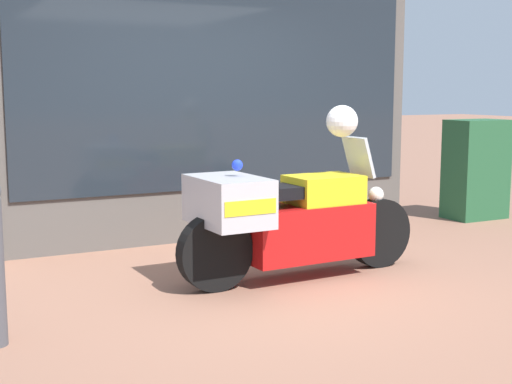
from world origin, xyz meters
name	(u,v)px	position (x,y,z in m)	size (l,w,h in m)	color
ground_plane	(273,283)	(0.00, 0.00, 0.00)	(60.00, 60.00, 0.00)	#8E604C
shop_building	(147,55)	(-0.38, 2.00, 1.93)	(5.45, 0.55, 3.85)	#56514C
window_display	(212,192)	(0.34, 2.03, 0.47)	(4.17, 0.30, 1.98)	slate
paramedic_motorcycle	(286,218)	(0.14, 0.03, 0.53)	(2.25, 0.77, 1.18)	black
utility_cabinet	(476,169)	(3.66, 1.51, 0.61)	(0.72, 0.47, 1.22)	#235633
white_helmet	(342,121)	(0.69, 0.05, 1.32)	(0.27, 0.27, 0.27)	white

